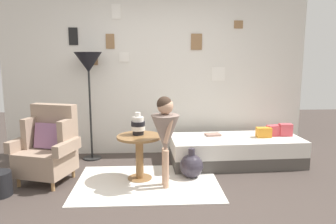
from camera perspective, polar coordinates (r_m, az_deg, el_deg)
ground_plane at (r=3.59m, az=-1.64°, el=-16.19°), size 12.00×12.00×0.00m
gallery_wall at (r=5.19m, az=-2.26°, el=6.83°), size 4.80×0.12×2.60m
rug at (r=4.14m, az=-3.69°, el=-12.50°), size 1.79×1.26×0.01m
armchair at (r=4.37m, az=-20.54°, el=-5.88°), size 0.87×0.75×0.97m
daybed at (r=4.89m, az=11.95°, el=-6.71°), size 1.93×0.88×0.40m
pillow_head at (r=5.12m, az=20.22°, el=-2.99°), size 0.19×0.13×0.18m
pillow_mid at (r=5.07m, az=18.42°, el=-3.15°), size 0.23×0.16×0.16m
pillow_back at (r=4.93m, az=16.70°, el=-3.50°), size 0.22×0.12×0.15m
side_table at (r=4.15m, az=-5.12°, el=-6.46°), size 0.57×0.57×0.58m
vase_striped at (r=4.13m, az=-5.36°, el=-2.38°), size 0.18×0.18×0.29m
floor_lamp at (r=4.96m, az=-14.00°, el=7.89°), size 0.41×0.41×1.64m
person_child at (r=3.81m, az=-0.48°, el=-3.23°), size 0.34×0.34×1.12m
book_on_daybed at (r=4.88m, az=8.00°, el=-4.00°), size 0.24×0.19×0.03m
demijohn_near at (r=4.27m, az=4.20°, el=-9.53°), size 0.31×0.31×0.40m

